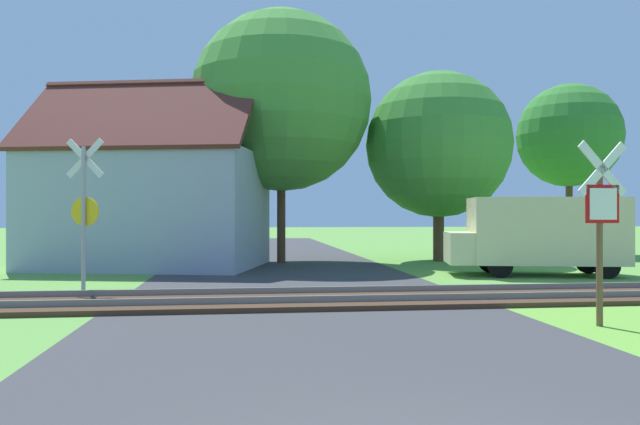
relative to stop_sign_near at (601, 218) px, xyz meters
name	(u,v)px	position (x,y,z in m)	size (l,w,h in m)	color
road_asphalt	(371,407)	(-4.41, -3.55, -1.70)	(7.38, 80.00, 0.01)	#38383A
rail_track	(301,299)	(-4.41, 3.27, -1.64)	(60.00, 2.60, 0.22)	#422D1E
stop_sign_near	(601,218)	(0.00, 0.00, 0.00)	(0.87, 0.19, 2.91)	brown
crossing_sign_far	(84,206)	(-9.01, 4.95, 0.24)	(0.85, 0.27, 3.43)	#9E9EA5
house	(152,204)	(-8.59, 12.24, 0.39)	(8.44, 7.18, 6.26)	#99A3B7
tree_far	(569,136)	(8.77, 16.84, 3.54)	(4.55, 4.55, 7.52)	#513823
tree_right	(439,145)	(1.73, 13.54, 2.67)	(5.47, 5.47, 7.11)	#513823
tree_center	(281,101)	(-4.19, 13.51, 4.17)	(6.56, 6.56, 9.16)	#513823
mail_truck	(539,232)	(2.90, 7.86, -0.46)	(5.18, 2.84, 2.24)	beige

